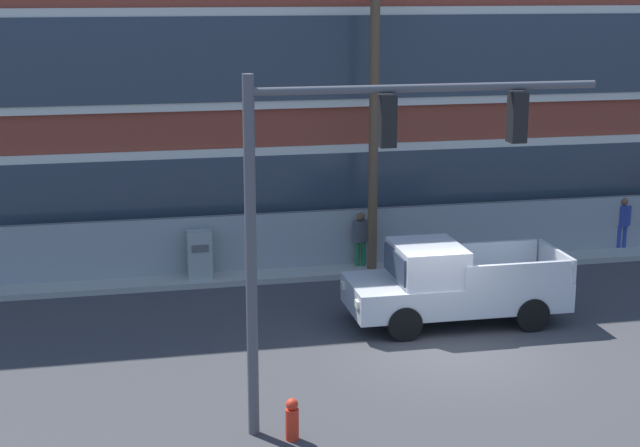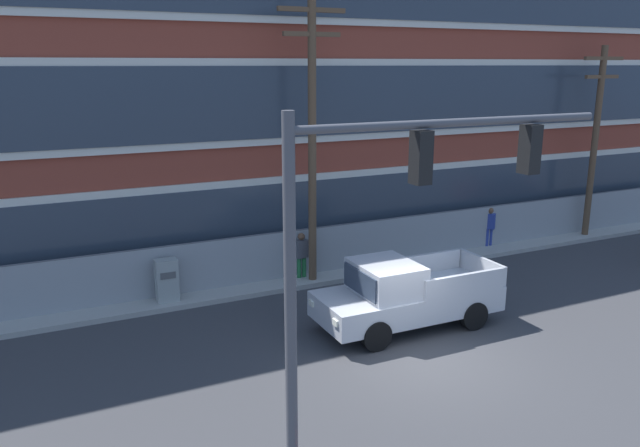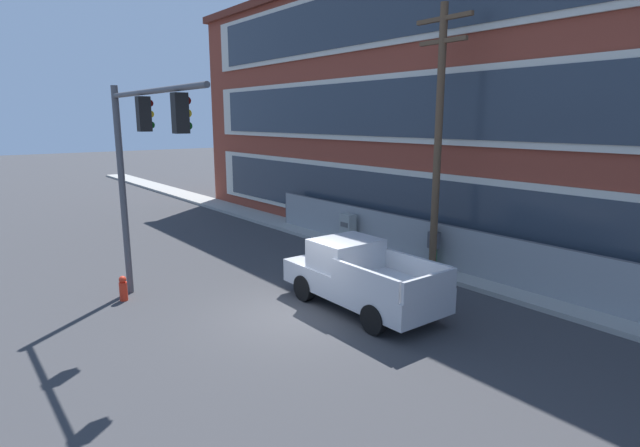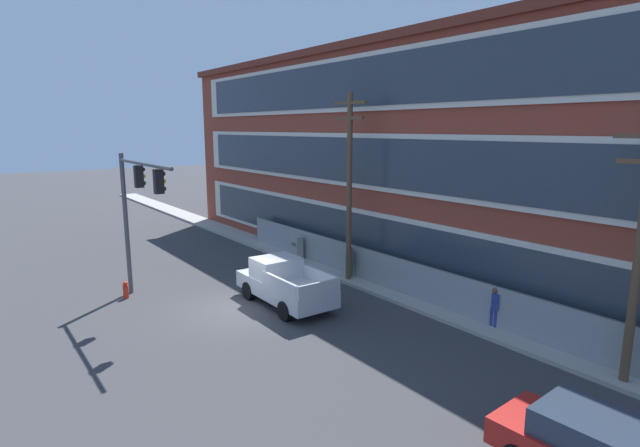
{
  "view_description": "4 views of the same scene",
  "coord_description": "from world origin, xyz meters",
  "px_view_note": "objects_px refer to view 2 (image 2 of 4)",
  "views": [
    {
      "loc": [
        -7.06,
        -19.08,
        7.87
      ],
      "look_at": [
        -2.46,
        2.21,
        2.53
      ],
      "focal_mm": 55.0,
      "sensor_mm": 36.0,
      "label": 1
    },
    {
      "loc": [
        -8.41,
        -11.54,
        7.09
      ],
      "look_at": [
        -1.26,
        3.29,
        2.87
      ],
      "focal_mm": 35.0,
      "sensor_mm": 36.0,
      "label": 2
    },
    {
      "loc": [
        10.96,
        -7.54,
        5.44
      ],
      "look_at": [
        -0.86,
        1.69,
        2.31
      ],
      "focal_mm": 28.0,
      "sensor_mm": 36.0,
      "label": 3
    },
    {
      "loc": [
        18.2,
        -9.0,
        7.52
      ],
      "look_at": [
        3.05,
        2.14,
        3.91
      ],
      "focal_mm": 28.0,
      "sensor_mm": 36.0,
      "label": 4
    }
  ],
  "objects_px": {
    "utility_pole_midblock": "(595,136)",
    "pedestrian_by_fence": "(302,254)",
    "traffic_signal_mast": "(389,219)",
    "pedestrian_near_cabinet": "(489,225)",
    "pickup_truck_silver": "(404,295)",
    "electrical_cabinet": "(167,283)",
    "utility_pole_near_corner": "(312,132)"
  },
  "relations": [
    {
      "from": "utility_pole_midblock",
      "to": "pedestrian_by_fence",
      "type": "distance_m",
      "value": 13.33
    },
    {
      "from": "traffic_signal_mast",
      "to": "pedestrian_near_cabinet",
      "type": "relative_size",
      "value": 3.8
    },
    {
      "from": "pickup_truck_silver",
      "to": "utility_pole_midblock",
      "type": "distance_m",
      "value": 13.1
    },
    {
      "from": "electrical_cabinet",
      "to": "traffic_signal_mast",
      "type": "bearing_deg",
      "value": -78.59
    },
    {
      "from": "pickup_truck_silver",
      "to": "electrical_cabinet",
      "type": "bearing_deg",
      "value": 141.57
    },
    {
      "from": "traffic_signal_mast",
      "to": "pickup_truck_silver",
      "type": "distance_m",
      "value": 7.14
    },
    {
      "from": "traffic_signal_mast",
      "to": "utility_pole_near_corner",
      "type": "height_order",
      "value": "utility_pole_near_corner"
    },
    {
      "from": "traffic_signal_mast",
      "to": "utility_pole_midblock",
      "type": "relative_size",
      "value": 0.82
    },
    {
      "from": "pickup_truck_silver",
      "to": "electrical_cabinet",
      "type": "height_order",
      "value": "pickup_truck_silver"
    },
    {
      "from": "utility_pole_midblock",
      "to": "electrical_cabinet",
      "type": "relative_size",
      "value": 5.34
    },
    {
      "from": "pedestrian_by_fence",
      "to": "utility_pole_midblock",
      "type": "bearing_deg",
      "value": -0.94
    },
    {
      "from": "traffic_signal_mast",
      "to": "pedestrian_by_fence",
      "type": "relative_size",
      "value": 3.8
    },
    {
      "from": "utility_pole_near_corner",
      "to": "utility_pole_midblock",
      "type": "height_order",
      "value": "utility_pole_near_corner"
    },
    {
      "from": "utility_pole_midblock",
      "to": "pedestrian_by_fence",
      "type": "relative_size",
      "value": 4.62
    },
    {
      "from": "utility_pole_midblock",
      "to": "electrical_cabinet",
      "type": "bearing_deg",
      "value": 179.97
    },
    {
      "from": "electrical_cabinet",
      "to": "pedestrian_near_cabinet",
      "type": "xyz_separation_m",
      "value": [
        12.66,
        0.44,
        0.24
      ]
    },
    {
      "from": "traffic_signal_mast",
      "to": "pickup_truck_silver",
      "type": "height_order",
      "value": "traffic_signal_mast"
    },
    {
      "from": "traffic_signal_mast",
      "to": "pickup_truck_silver",
      "type": "relative_size",
      "value": 1.23
    },
    {
      "from": "traffic_signal_mast",
      "to": "utility_pole_near_corner",
      "type": "bearing_deg",
      "value": 72.59
    },
    {
      "from": "utility_pole_near_corner",
      "to": "utility_pole_midblock",
      "type": "relative_size",
      "value": 1.17
    },
    {
      "from": "traffic_signal_mast",
      "to": "utility_pole_near_corner",
      "type": "distance_m",
      "value": 9.63
    },
    {
      "from": "utility_pole_midblock",
      "to": "electrical_cabinet",
      "type": "xyz_separation_m",
      "value": [
        -17.43,
        0.01,
        -3.55
      ]
    },
    {
      "from": "electrical_cabinet",
      "to": "pedestrian_near_cabinet",
      "type": "height_order",
      "value": "pedestrian_near_cabinet"
    },
    {
      "from": "traffic_signal_mast",
      "to": "electrical_cabinet",
      "type": "xyz_separation_m",
      "value": [
        -1.88,
        9.31,
        -3.86
      ]
    },
    {
      "from": "pickup_truck_silver",
      "to": "pedestrian_by_fence",
      "type": "bearing_deg",
      "value": 102.69
    },
    {
      "from": "utility_pole_near_corner",
      "to": "electrical_cabinet",
      "type": "xyz_separation_m",
      "value": [
        -4.76,
        0.13,
        -4.28
      ]
    },
    {
      "from": "utility_pole_midblock",
      "to": "pedestrian_by_fence",
      "type": "height_order",
      "value": "utility_pole_midblock"
    },
    {
      "from": "pedestrian_near_cabinet",
      "to": "traffic_signal_mast",
      "type": "bearing_deg",
      "value": -137.87
    },
    {
      "from": "utility_pole_near_corner",
      "to": "pedestrian_by_fence",
      "type": "height_order",
      "value": "utility_pole_near_corner"
    },
    {
      "from": "pickup_truck_silver",
      "to": "electrical_cabinet",
      "type": "relative_size",
      "value": 3.57
    },
    {
      "from": "utility_pole_midblock",
      "to": "pedestrian_near_cabinet",
      "type": "bearing_deg",
      "value": 174.64
    },
    {
      "from": "electrical_cabinet",
      "to": "pedestrian_by_fence",
      "type": "relative_size",
      "value": 0.86
    }
  ]
}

